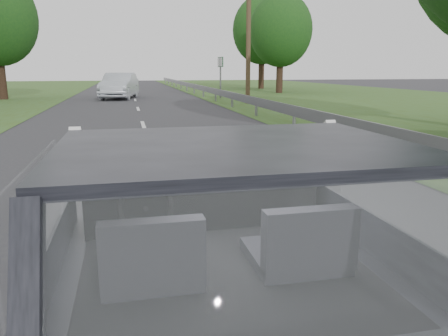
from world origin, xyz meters
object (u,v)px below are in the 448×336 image
cat (244,165)px  utility_pole (248,31)px  subject_car (218,252)px  highway_sign (220,78)px  other_car (119,86)px

cat → utility_pole: (5.40, 19.31, 2.57)m
cat → subject_car: bearing=-118.7°
highway_sign → utility_pole: bearing=-89.6°
subject_car → other_car: 25.67m
subject_car → cat: size_ratio=6.20×
highway_sign → cat: bearing=-107.5°
cat → utility_pole: 20.22m
subject_car → cat: (0.34, 0.66, 0.37)m
cat → highway_sign: size_ratio=0.26×
subject_car → utility_pole: bearing=74.0°
other_car → highway_sign: highway_sign is taller
cat → highway_sign: highway_sign is taller
cat → other_car: (-1.22, 24.99, -0.31)m
subject_car → other_car: size_ratio=0.84×
other_car → utility_pole: bearing=-30.4°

